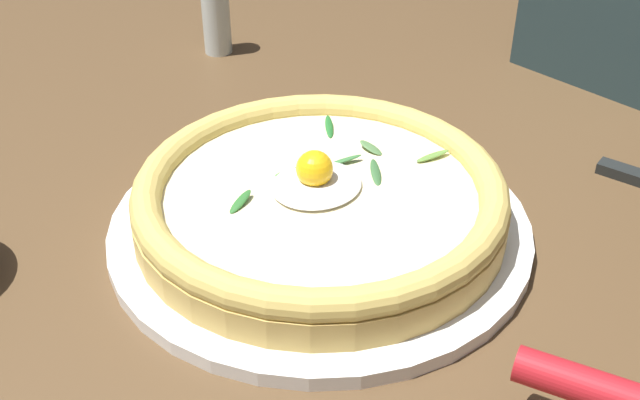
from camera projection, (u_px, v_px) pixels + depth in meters
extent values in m
cube|color=brown|center=(304.00, 224.00, 0.67)|extent=(2.40, 2.40, 0.03)
cylinder|color=white|center=(320.00, 227.00, 0.64)|extent=(0.34, 0.34, 0.01)
cylinder|color=tan|center=(320.00, 208.00, 0.63)|extent=(0.29, 0.29, 0.02)
torus|color=#D3B65A|center=(320.00, 189.00, 0.62)|extent=(0.29, 0.29, 0.02)
cylinder|color=#FAEBB9|center=(320.00, 193.00, 0.62)|extent=(0.25, 0.25, 0.00)
ellipsoid|color=white|center=(316.00, 185.00, 0.62)|extent=(0.07, 0.07, 0.01)
sphere|color=yellow|center=(314.00, 169.00, 0.62)|extent=(0.03, 0.03, 0.03)
ellipsoid|color=#618F3C|center=(433.00, 156.00, 0.65)|extent=(0.03, 0.02, 0.01)
ellipsoid|color=#39763B|center=(343.00, 161.00, 0.65)|extent=(0.03, 0.02, 0.01)
ellipsoid|color=#417E30|center=(297.00, 172.00, 0.63)|extent=(0.03, 0.02, 0.01)
ellipsoid|color=#2C6A2B|center=(240.00, 202.00, 0.60)|extent=(0.03, 0.02, 0.01)
ellipsoid|color=#246E2C|center=(329.00, 127.00, 0.70)|extent=(0.03, 0.03, 0.01)
ellipsoid|color=#366535|center=(376.00, 173.00, 0.63)|extent=(0.02, 0.03, 0.01)
ellipsoid|color=#4F7A44|center=(371.00, 148.00, 0.67)|extent=(0.01, 0.02, 0.01)
cylinder|color=red|center=(610.00, 394.00, 0.45)|extent=(0.06, 0.11, 0.02)
cylinder|color=silver|center=(216.00, 14.00, 0.90)|extent=(0.03, 0.03, 0.09)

